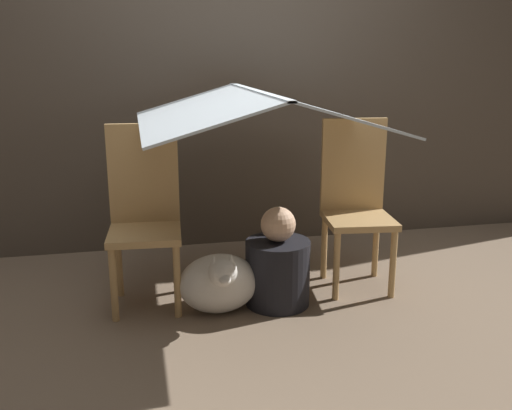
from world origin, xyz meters
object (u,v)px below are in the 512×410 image
chair_left (144,212)px  person_front (278,266)px  dog (219,282)px  chair_right (356,200)px

chair_left → person_front: size_ratio=1.77×
dog → chair_left: bearing=145.1°
chair_left → dog: chair_left is taller
chair_left → person_front: 0.76m
chair_right → person_front: (-0.50, -0.19, -0.29)m
chair_left → dog: size_ratio=2.31×
chair_right → person_front: chair_right is taller
person_front → dog: size_ratio=1.30×
chair_right → dog: (-0.83, -0.25, -0.33)m
chair_left → chair_right: size_ratio=1.00×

